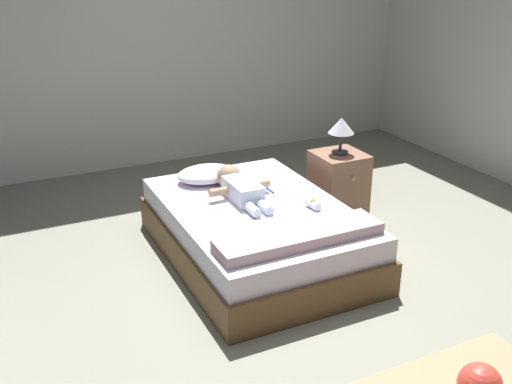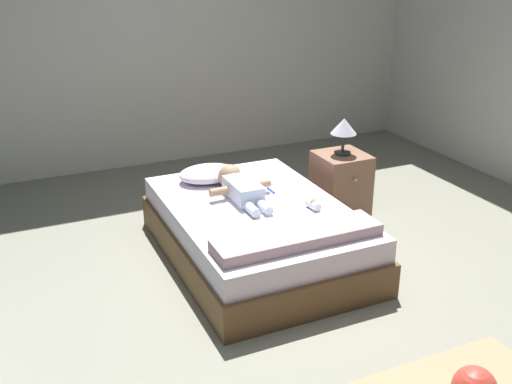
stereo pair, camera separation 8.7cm
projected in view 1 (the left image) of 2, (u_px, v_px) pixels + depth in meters
ground_plane at (272, 319)px, 3.50m from camera, size 8.00×8.00×0.00m
wall_behind_bed at (124, 22)px, 5.47m from camera, size 8.00×0.12×2.75m
bed at (256, 232)px, 4.13m from camera, size 1.16×1.71×0.39m
pillow at (206, 174)px, 4.46m from camera, size 0.44×0.33×0.11m
baby at (239, 187)px, 4.18m from camera, size 0.46×0.66×0.17m
toothbrush at (269, 190)px, 4.30m from camera, size 0.01×0.12×0.02m
nightstand at (338, 184)px, 4.79m from camera, size 0.38×0.41×0.51m
lamp at (341, 127)px, 4.61m from camera, size 0.20×0.20×0.29m
blanket at (300, 237)px, 3.54m from camera, size 1.04×0.25×0.07m
baby_bottle at (313, 204)px, 4.00m from camera, size 0.07×0.12×0.08m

